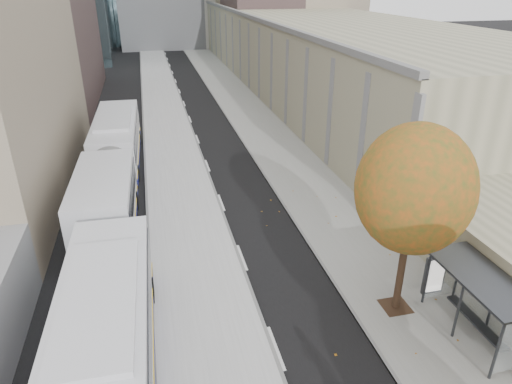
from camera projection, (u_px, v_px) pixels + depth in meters
name	position (u px, v px, depth m)	size (l,w,h in m)	color
bus_platform	(171.00, 144.00, 36.10)	(4.25, 150.00, 0.15)	#AEAEAE
sidewalk	(268.00, 137.00, 37.79)	(4.75, 150.00, 0.08)	gray
building_tan	(294.00, 41.00, 64.00)	(18.00, 92.00, 8.00)	gray
bus_shelter	(486.00, 286.00, 16.04)	(1.90, 4.40, 2.53)	#383A3F
tree_c	(414.00, 190.00, 16.09)	(4.20, 4.20, 7.28)	black
bus_far	(113.00, 161.00, 28.27)	(3.22, 19.31, 3.21)	silver
distant_car	(121.00, 118.00, 40.66)	(1.59, 3.95, 1.35)	white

